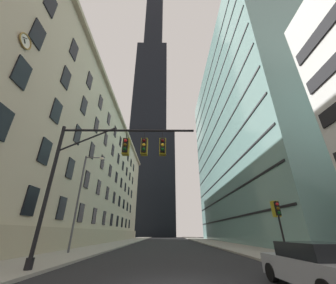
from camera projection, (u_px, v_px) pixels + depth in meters
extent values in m
cube|color=#BCAF93|center=(71.00, 169.00, 38.40)|extent=(16.32, 70.45, 26.37)
cube|color=tan|center=(120.00, 115.00, 43.72)|extent=(0.70, 70.45, 0.60)
cube|color=tan|center=(104.00, 237.00, 33.36)|extent=(0.50, 70.45, 2.20)
cube|color=black|center=(31.00, 201.00, 15.34)|extent=(0.14, 1.40, 2.20)
cube|color=black|center=(62.00, 208.00, 19.87)|extent=(0.14, 1.40, 2.20)
cube|color=black|center=(81.00, 213.00, 24.41)|extent=(0.14, 1.40, 2.20)
cube|color=black|center=(94.00, 216.00, 28.94)|extent=(0.14, 1.40, 2.20)
cube|color=black|center=(104.00, 218.00, 33.48)|extent=(0.14, 1.40, 2.20)
cube|color=black|center=(112.00, 220.00, 38.01)|extent=(0.14, 1.40, 2.20)
cube|color=black|center=(117.00, 221.00, 42.54)|extent=(0.14, 1.40, 2.20)
cube|color=black|center=(122.00, 222.00, 47.08)|extent=(0.14, 1.40, 2.20)
cube|color=black|center=(126.00, 223.00, 51.61)|extent=(0.14, 1.40, 2.20)
cube|color=black|center=(129.00, 224.00, 56.15)|extent=(0.14, 1.40, 2.20)
cube|color=black|center=(1.00, 122.00, 12.58)|extent=(0.14, 1.40, 2.20)
cube|color=black|center=(45.00, 151.00, 17.11)|extent=(0.14, 1.40, 2.20)
cube|color=black|center=(70.00, 168.00, 21.64)|extent=(0.14, 1.40, 2.20)
cube|color=black|center=(87.00, 180.00, 26.18)|extent=(0.14, 1.40, 2.20)
cube|color=black|center=(99.00, 187.00, 30.71)|extent=(0.14, 1.40, 2.20)
cube|color=black|center=(107.00, 193.00, 35.25)|extent=(0.14, 1.40, 2.20)
cube|color=black|center=(114.00, 198.00, 39.78)|extent=(0.14, 1.40, 2.20)
cube|color=black|center=(119.00, 201.00, 44.31)|extent=(0.14, 1.40, 2.20)
cube|color=black|center=(124.00, 204.00, 48.85)|extent=(0.14, 1.40, 2.20)
cube|color=black|center=(127.00, 207.00, 53.38)|extent=(0.14, 1.40, 2.20)
cube|color=black|center=(130.00, 209.00, 57.92)|extent=(0.14, 1.40, 2.20)
cube|color=black|center=(22.00, 73.00, 14.35)|extent=(0.14, 1.40, 2.20)
cube|color=black|center=(56.00, 111.00, 18.88)|extent=(0.14, 1.40, 2.20)
cube|color=black|center=(78.00, 135.00, 23.42)|extent=(0.14, 1.40, 2.20)
cube|color=black|center=(92.00, 151.00, 27.95)|extent=(0.14, 1.40, 2.20)
cube|color=black|center=(102.00, 162.00, 32.48)|extent=(0.14, 1.40, 2.20)
cube|color=black|center=(110.00, 171.00, 37.02)|extent=(0.14, 1.40, 2.20)
cube|color=black|center=(116.00, 177.00, 41.55)|extent=(0.14, 1.40, 2.20)
cube|color=black|center=(121.00, 183.00, 46.08)|extent=(0.14, 1.40, 2.20)
cube|color=black|center=(125.00, 187.00, 50.62)|extent=(0.14, 1.40, 2.20)
cube|color=black|center=(129.00, 191.00, 55.15)|extent=(0.14, 1.40, 2.20)
cube|color=black|center=(131.00, 194.00, 59.69)|extent=(0.14, 1.40, 2.20)
cube|color=black|center=(38.00, 34.00, 16.12)|extent=(0.14, 1.40, 2.20)
cube|color=black|center=(66.00, 78.00, 20.65)|extent=(0.14, 1.40, 2.20)
cube|color=black|center=(84.00, 106.00, 25.19)|extent=(0.14, 1.40, 2.20)
cube|color=black|center=(97.00, 125.00, 29.72)|extent=(0.14, 1.40, 2.20)
cube|color=black|center=(106.00, 139.00, 34.25)|extent=(0.14, 1.40, 2.20)
cube|color=black|center=(113.00, 150.00, 38.79)|extent=(0.14, 1.40, 2.20)
cube|color=black|center=(118.00, 159.00, 43.32)|extent=(0.14, 1.40, 2.20)
cube|color=black|center=(123.00, 166.00, 47.86)|extent=(0.14, 1.40, 2.20)
cube|color=black|center=(127.00, 172.00, 52.39)|extent=(0.14, 1.40, 2.20)
cube|color=black|center=(130.00, 176.00, 56.92)|extent=(0.14, 1.40, 2.20)
cube|color=black|center=(133.00, 181.00, 61.46)|extent=(0.14, 1.40, 2.20)
cube|color=black|center=(51.00, 4.00, 17.89)|extent=(0.14, 1.40, 2.20)
cube|color=black|center=(74.00, 50.00, 22.42)|extent=(0.14, 1.40, 2.20)
cube|color=black|center=(90.00, 81.00, 26.96)|extent=(0.14, 1.40, 2.20)
cube|color=black|center=(101.00, 102.00, 31.49)|extent=(0.14, 1.40, 2.20)
cube|color=black|center=(109.00, 119.00, 36.02)|extent=(0.14, 1.40, 2.20)
cube|color=black|center=(115.00, 132.00, 40.56)|extent=(0.14, 1.40, 2.20)
cube|color=black|center=(120.00, 142.00, 45.09)|extent=(0.14, 1.40, 2.20)
cube|color=black|center=(125.00, 150.00, 49.63)|extent=(0.14, 1.40, 2.20)
cube|color=black|center=(128.00, 157.00, 54.16)|extent=(0.14, 1.40, 2.20)
cube|color=black|center=(131.00, 163.00, 58.69)|extent=(0.14, 1.40, 2.20)
cube|color=black|center=(134.00, 168.00, 63.23)|extent=(0.14, 1.40, 2.20)
torus|color=olive|center=(26.00, 41.00, 14.64)|extent=(0.11, 1.22, 1.22)
cylinder|color=silver|center=(25.00, 41.00, 14.64)|extent=(0.05, 1.05, 1.05)
cube|color=black|center=(25.00, 41.00, 14.52)|extent=(0.03, 0.26, 0.29)
cube|color=black|center=(25.00, 38.00, 14.54)|extent=(0.03, 0.40, 0.34)
cube|color=black|center=(147.00, 185.00, 100.52)|extent=(28.03, 28.03, 47.94)
cube|color=black|center=(151.00, 94.00, 125.32)|extent=(19.62, 19.62, 69.73)
cube|color=black|center=(155.00, 16.00, 158.39)|extent=(12.62, 12.62, 87.17)
cube|color=gray|center=(255.00, 135.00, 46.35)|extent=(19.65, 48.47, 45.57)
cube|color=black|center=(223.00, 220.00, 38.35)|extent=(0.12, 47.47, 0.24)
cube|color=black|center=(221.00, 199.00, 40.04)|extent=(0.12, 47.47, 0.24)
cube|color=black|center=(219.00, 180.00, 41.73)|extent=(0.12, 47.47, 0.24)
cube|color=black|center=(217.00, 162.00, 43.41)|extent=(0.12, 47.47, 0.24)
cube|color=black|center=(215.00, 146.00, 45.10)|extent=(0.12, 47.47, 0.24)
cube|color=black|center=(213.00, 130.00, 46.79)|extent=(0.12, 47.47, 0.24)
cube|color=black|center=(212.00, 116.00, 48.47)|extent=(0.12, 47.47, 0.24)
cube|color=black|center=(210.00, 103.00, 50.16)|extent=(0.12, 47.47, 0.24)
cube|color=black|center=(209.00, 91.00, 51.84)|extent=(0.12, 47.47, 0.24)
cube|color=black|center=(208.00, 79.00, 53.53)|extent=(0.12, 47.47, 0.24)
cylinder|color=black|center=(49.00, 188.00, 10.72)|extent=(0.20, 0.20, 7.66)
cylinder|color=black|center=(29.00, 264.00, 9.21)|extent=(0.36, 0.36, 0.50)
cylinder|color=black|center=(129.00, 131.00, 12.26)|extent=(8.17, 0.14, 0.14)
cylinder|color=black|center=(88.00, 139.00, 11.98)|extent=(3.36, 0.10, 1.69)
cylinder|color=black|center=(127.00, 135.00, 12.13)|extent=(0.04, 0.04, 0.60)
cube|color=black|center=(126.00, 146.00, 11.81)|extent=(0.30, 0.30, 0.90)
cube|color=olive|center=(126.00, 147.00, 11.97)|extent=(0.40, 0.40, 1.04)
sphere|color=red|center=(125.00, 140.00, 11.79)|extent=(0.20, 0.20, 0.20)
sphere|color=#4B3A08|center=(125.00, 145.00, 11.67)|extent=(0.20, 0.20, 0.20)
sphere|color=#083D10|center=(125.00, 149.00, 11.55)|extent=(0.20, 0.20, 0.20)
cylinder|color=black|center=(145.00, 135.00, 12.14)|extent=(0.04, 0.04, 0.60)
cube|color=black|center=(144.00, 146.00, 11.82)|extent=(0.30, 0.30, 0.90)
cube|color=olive|center=(144.00, 147.00, 11.97)|extent=(0.40, 0.40, 1.04)
sphere|color=#450808|center=(144.00, 141.00, 11.79)|extent=(0.20, 0.20, 0.20)
sphere|color=yellow|center=(144.00, 145.00, 11.68)|extent=(0.20, 0.20, 0.20)
sphere|color=#083D10|center=(144.00, 149.00, 11.56)|extent=(0.20, 0.20, 0.20)
cylinder|color=black|center=(163.00, 135.00, 12.15)|extent=(0.04, 0.04, 0.60)
cube|color=black|center=(163.00, 146.00, 11.83)|extent=(0.30, 0.30, 0.90)
cube|color=olive|center=(163.00, 147.00, 11.98)|extent=(0.40, 0.40, 1.04)
sphere|color=#450808|center=(163.00, 141.00, 11.80)|extent=(0.20, 0.20, 0.20)
sphere|color=yellow|center=(163.00, 145.00, 11.68)|extent=(0.20, 0.20, 0.20)
sphere|color=#083D10|center=(163.00, 149.00, 11.57)|extent=(0.20, 0.20, 0.20)
cylinder|color=black|center=(281.00, 229.00, 12.71)|extent=(0.12, 0.12, 3.56)
cube|color=black|center=(277.00, 209.00, 13.25)|extent=(0.30, 0.30, 0.90)
cube|color=olive|center=(276.00, 209.00, 13.40)|extent=(0.40, 0.40, 1.04)
sphere|color=red|center=(277.00, 204.00, 13.22)|extent=(0.20, 0.20, 0.20)
sphere|color=#4B3A08|center=(278.00, 208.00, 13.11)|extent=(0.20, 0.20, 0.20)
sphere|color=#083D10|center=(279.00, 213.00, 12.99)|extent=(0.20, 0.20, 0.20)
cylinder|color=#47474C|center=(78.00, 200.00, 18.79)|extent=(0.18, 0.18, 8.93)
cylinder|color=#47474C|center=(94.00, 158.00, 20.62)|extent=(1.69, 0.10, 0.10)
ellipsoid|color=#EFE5C6|center=(102.00, 159.00, 20.58)|extent=(0.56, 0.32, 0.24)
cube|color=gray|center=(317.00, 271.00, 6.45)|extent=(1.77, 4.25, 0.74)
cube|color=black|center=(316.00, 251.00, 6.51)|extent=(1.61, 2.30, 0.50)
cylinder|color=black|center=(272.00, 272.00, 7.67)|extent=(0.22, 0.64, 0.64)
cylinder|color=black|center=(314.00, 272.00, 7.68)|extent=(0.22, 0.64, 0.64)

